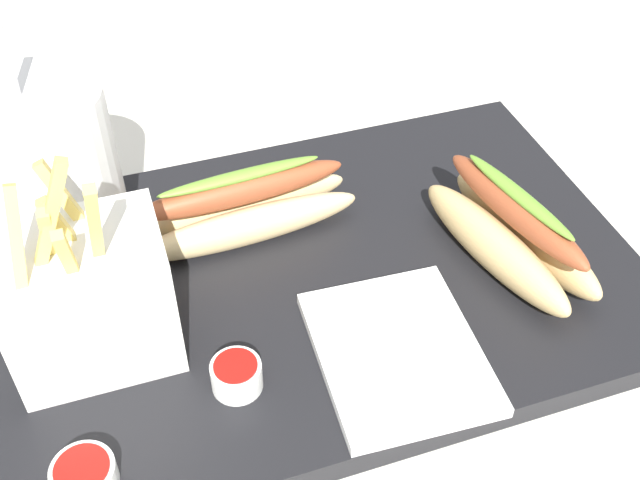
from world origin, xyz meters
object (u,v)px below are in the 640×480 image
Objects in this scene: ketchup_cup_1 at (84,475)px; ketchup_cup_2 at (236,375)px; hot_dog_2 at (242,209)px; napkin_stack at (398,352)px; soda_cup at (51,172)px; fries_basket at (88,298)px; hot_dog_1 at (511,233)px.

ketchup_cup_2 reaches higher than ketchup_cup_1.
hot_dog_2 is 0.17m from napkin_stack.
soda_cup is 1.37× the size of fries_basket.
fries_basket reaches higher than hot_dog_2.
ketchup_cup_1 reaches higher than napkin_stack.
hot_dog_2 is at bearing -145.24° from fries_basket.
hot_dog_1 is 4.98× the size of ketchup_cup_2.
hot_dog_1 is at bearing 152.95° from hot_dog_2.
ketchup_cup_2 is at bearing 116.99° from soda_cup.
hot_dog_1 is 1.27× the size of napkin_stack.
soda_cup is at bearing -85.17° from fries_basket.
soda_cup is at bearing -21.85° from hot_dog_1.
soda_cup reaches higher than napkin_stack.
soda_cup is 0.28m from napkin_stack.
soda_cup is 0.14m from hot_dog_2.
ketchup_cup_2 is at bearing -5.87° from napkin_stack.
hot_dog_1 reaches higher than hot_dog_2.
ketchup_cup_2 is (-0.09, 0.18, -0.06)m from soda_cup.
hot_dog_1 is 4.37× the size of ketchup_cup_1.
napkin_stack is (-0.07, 0.16, -0.02)m from hot_dog_2.
ketchup_cup_1 is 0.21m from napkin_stack.
hot_dog_2 is 0.24m from ketchup_cup_1.
hot_dog_1 is at bearing -167.26° from ketchup_cup_2.
fries_basket is 5.10× the size of ketchup_cup_2.
ketchup_cup_1 is at bearing 7.78° from napkin_stack.
fries_basket is at bearing -20.42° from napkin_stack.
ketchup_cup_1 is 1.14× the size of ketchup_cup_2.
soda_cup is 1.28× the size of hot_dog_2.
hot_dog_1 is 0.13m from napkin_stack.
ketchup_cup_2 is at bearing -158.56° from ketchup_cup_1.
ketchup_cup_1 is 0.11m from ketchup_cup_2.
ketchup_cup_2 is at bearing 12.74° from hot_dog_1.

